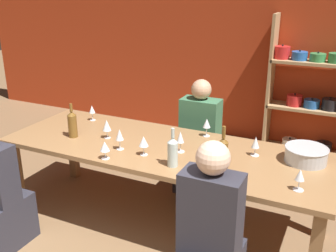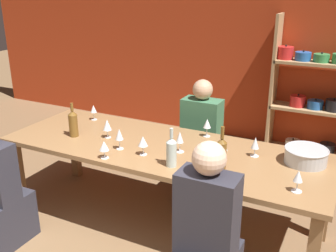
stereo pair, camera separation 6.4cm
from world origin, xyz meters
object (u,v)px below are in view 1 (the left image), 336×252
at_px(shelf_unit, 314,95).
at_px(mixing_bowl, 306,154).
at_px(wine_bottle_amber, 173,151).
at_px(wine_glass_empty_b, 300,176).
at_px(wine_glass_white_c, 120,135).
at_px(wine_glass_red_e, 180,138).
at_px(person_far_a, 200,149).
at_px(wine_glass_red_b, 105,147).
at_px(wine_glass_empty_a, 223,145).
at_px(wine_glass_white_a, 92,110).
at_px(wine_glass_white_b, 107,126).
at_px(wine_bottle_green, 72,124).
at_px(wine_glass_red_c, 207,124).
at_px(wine_glass_red_d, 144,142).
at_px(wine_glass_red_a, 256,143).
at_px(dining_table, 163,155).
at_px(wine_bottle_dark, 223,153).

relative_size(shelf_unit, mixing_bowl, 5.23).
relative_size(mixing_bowl, wine_bottle_amber, 1.08).
height_order(wine_glass_empty_b, wine_glass_white_c, wine_glass_white_c).
distance_m(wine_glass_red_e, person_far_a, 0.93).
bearing_deg(wine_glass_empty_b, person_far_a, 136.30).
height_order(wine_glass_red_b, wine_glass_white_c, wine_glass_white_c).
xyz_separation_m(wine_glass_empty_a, wine_glass_red_e, (-0.36, 0.00, -0.01)).
bearing_deg(wine_bottle_amber, wine_glass_white_a, 152.76).
relative_size(wine_glass_red_b, wine_glass_red_e, 0.81).
height_order(shelf_unit, mixing_bowl, shelf_unit).
bearing_deg(wine_glass_white_b, wine_glass_white_a, 139.96).
relative_size(wine_bottle_green, wine_glass_empty_a, 1.79).
distance_m(wine_glass_white_a, wine_glass_red_b, 0.94).
relative_size(wine_glass_red_c, wine_glass_red_d, 1.03).
height_order(wine_bottle_green, person_far_a, person_far_a).
xyz_separation_m(wine_glass_white_b, wine_glass_red_c, (0.77, 0.42, 0.00)).
distance_m(wine_bottle_green, person_far_a, 1.33).
relative_size(mixing_bowl, wine_glass_red_a, 2.03).
height_order(wine_glass_red_d, wine_glass_white_c, wine_glass_white_c).
bearing_deg(wine_glass_red_c, wine_glass_empty_b, -36.35).
xyz_separation_m(wine_glass_red_a, wine_glass_white_b, (-1.26, -0.19, 0.01)).
bearing_deg(wine_glass_red_d, wine_glass_white_c, 176.47).
xyz_separation_m(wine_glass_white_b, wine_glass_red_e, (0.70, 0.00, 0.01)).
bearing_deg(dining_table, person_far_a, 87.31).
xyz_separation_m(wine_glass_white_a, person_far_a, (0.96, 0.48, -0.43)).
distance_m(wine_bottle_amber, wine_glass_empty_a, 0.40).
xyz_separation_m(wine_bottle_amber, wine_glass_red_a, (0.51, 0.45, -0.01)).
relative_size(wine_glass_red_c, wine_glass_white_c, 0.93).
bearing_deg(person_far_a, wine_glass_empty_a, 121.46).
distance_m(shelf_unit, wine_glass_white_c, 2.69).
distance_m(mixing_bowl, wine_glass_red_a, 0.38).
relative_size(wine_glass_red_b, wine_glass_white_c, 0.81).
bearing_deg(wine_glass_empty_a, wine_glass_red_e, 179.29).
bearing_deg(shelf_unit, wine_bottle_dark, -99.05).
bearing_deg(wine_glass_red_e, person_far_a, 99.65).
relative_size(wine_glass_white_b, wine_glass_white_c, 0.96).
bearing_deg(wine_glass_empty_b, wine_glass_red_e, 166.16).
bearing_deg(wine_glass_red_e, wine_bottle_green, -173.70).
height_order(wine_glass_red_b, wine_glass_red_c, wine_glass_red_c).
distance_m(wine_bottle_dark, wine_glass_empty_a, 0.16).
xyz_separation_m(wine_glass_red_a, wine_glass_red_b, (-1.03, -0.56, -0.01)).
bearing_deg(wine_glass_red_a, wine_glass_white_b, -171.32).
xyz_separation_m(dining_table, wine_glass_red_e, (0.17, -0.04, 0.19)).
bearing_deg(wine_bottle_green, wine_glass_red_a, 10.90).
bearing_deg(person_far_a, mixing_bowl, 152.02).
xyz_separation_m(mixing_bowl, person_far_a, (-1.08, 0.57, -0.39)).
bearing_deg(dining_table, wine_glass_white_b, -175.79).
bearing_deg(wine_glass_red_a, person_far_a, 138.40).
bearing_deg(wine_glass_red_c, shelf_unit, 68.44).
xyz_separation_m(wine_glass_white_b, wine_glass_red_d, (0.47, -0.18, -0.00)).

